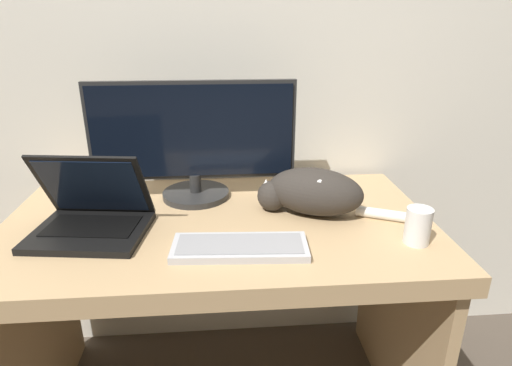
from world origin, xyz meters
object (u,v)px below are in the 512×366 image
at_px(laptop, 91,217).
at_px(external_keyboard, 240,247).
at_px(monitor, 193,141).
at_px(cat, 313,191).
at_px(coffee_mug, 418,226).

xyz_separation_m(laptop, external_keyboard, (0.42, -0.14, -0.04)).
relative_size(monitor, cat, 1.36).
relative_size(laptop, coffee_mug, 3.33).
bearing_deg(external_keyboard, cat, 45.85).
xyz_separation_m(monitor, coffee_mug, (0.62, -0.38, -0.15)).
bearing_deg(external_keyboard, laptop, 164.53).
height_order(laptop, cat, laptop).
xyz_separation_m(monitor, external_keyboard, (0.13, -0.38, -0.19)).
bearing_deg(laptop, monitor, 47.46).
distance_m(cat, coffee_mug, 0.33).
distance_m(external_keyboard, cat, 0.33).
xyz_separation_m(laptop, cat, (0.66, 0.08, 0.03)).
height_order(laptop, external_keyboard, laptop).
height_order(external_keyboard, cat, cat).
bearing_deg(external_keyboard, monitor, 112.74).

